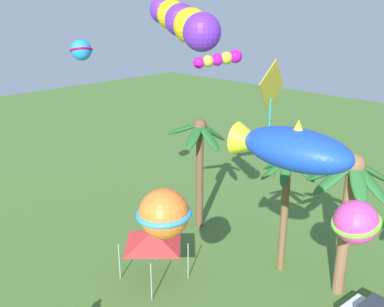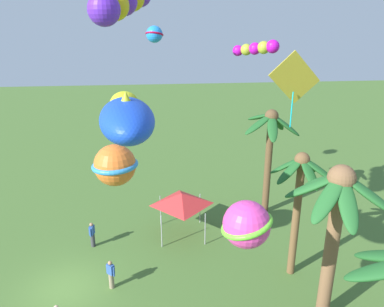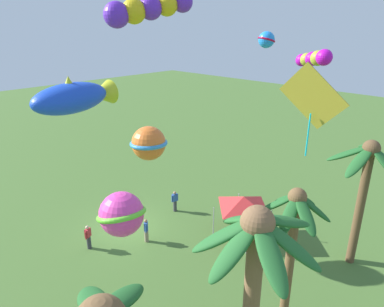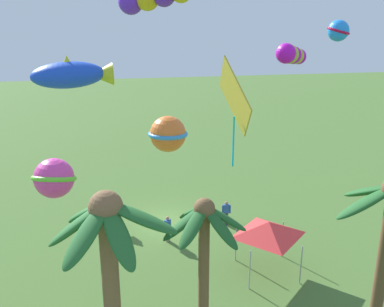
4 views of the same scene
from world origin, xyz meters
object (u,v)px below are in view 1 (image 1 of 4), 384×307
object	(u,v)px
kite_tube_5	(220,59)
kite_fish_3	(290,148)
kite_diamond_6	(272,86)
kite_tube_1	(183,22)
palm_tree_2	(349,192)
kite_ball_0	(356,222)
palm_tree_3	(200,148)
palm_tree_1	(286,185)
kite_ball_4	(164,214)
festival_tent	(153,238)
kite_ball_2	(81,50)

from	to	relation	value
kite_tube_5	kite_fish_3	bearing A→B (deg)	-37.60
kite_diamond_6	kite_tube_1	bearing A→B (deg)	-78.16
kite_fish_3	kite_tube_5	xyz separation A→B (m)	(-8.15, 6.28, 1.40)
palm_tree_2	kite_diamond_6	size ratio (longest dim) A/B	2.02
kite_fish_3	kite_ball_0	bearing A→B (deg)	79.34
palm_tree_3	palm_tree_1	bearing A→B (deg)	-4.07
kite_diamond_6	kite_ball_4	bearing A→B (deg)	-81.45
palm_tree_1	festival_tent	world-z (taller)	palm_tree_1
kite_fish_3	palm_tree_3	bearing A→B (deg)	143.84
palm_tree_2	festival_tent	world-z (taller)	palm_tree_2
kite_fish_3	festival_tent	bearing A→B (deg)	165.61
palm_tree_2	kite_ball_0	world-z (taller)	palm_tree_2
palm_tree_2	kite_ball_4	size ratio (longest dim) A/B	2.78
palm_tree_2	kite_tube_5	world-z (taller)	kite_tube_5
kite_fish_3	kite_ball_4	xyz separation A→B (m)	(-4.51, -0.99, -3.37)
kite_fish_3	kite_diamond_6	size ratio (longest dim) A/B	1.05
palm_tree_2	kite_tube_5	distance (m)	9.07
kite_tube_1	kite_ball_2	distance (m)	8.59
palm_tree_1	kite_ball_2	distance (m)	12.44
palm_tree_2	kite_ball_2	distance (m)	14.60
festival_tent	kite_ball_4	distance (m)	7.10
palm_tree_1	kite_ball_4	world-z (taller)	kite_ball_4
kite_tube_5	palm_tree_3	bearing A→B (deg)	147.61
palm_tree_3	kite_fish_3	bearing A→B (deg)	-36.16
palm_tree_2	kite_tube_1	size ratio (longest dim) A/B	1.84
kite_diamond_6	palm_tree_3	bearing A→B (deg)	171.56
palm_tree_2	kite_diamond_6	world-z (taller)	kite_diamond_6
palm_tree_3	kite_diamond_6	xyz separation A→B (m)	(5.66, -0.84, 4.76)
palm_tree_1	kite_ball_0	distance (m)	6.93
kite_tube_1	kite_ball_2	size ratio (longest dim) A/B	2.80
palm_tree_1	kite_fish_3	size ratio (longest dim) A/B	1.76
kite_ball_4	kite_diamond_6	size ratio (longest dim) A/B	0.73
palm_tree_3	kite_ball_0	distance (m)	13.02
kite_diamond_6	kite_ball_2	bearing A→B (deg)	-135.92
palm_tree_1	palm_tree_2	distance (m)	3.29
kite_fish_3	kite_diamond_6	xyz separation A→B (m)	(-5.79, 7.53, 0.17)
kite_fish_3	kite_ball_4	size ratio (longest dim) A/B	1.44
kite_ball_2	palm_tree_2	bearing A→B (deg)	33.15
kite_ball_4	festival_tent	bearing A→B (deg)	144.23
kite_ball_2	kite_tube_5	world-z (taller)	kite_ball_2
palm_tree_2	kite_fish_3	xyz separation A→B (m)	(1.50, -8.21, 4.47)
kite_fish_3	kite_diamond_6	bearing A→B (deg)	127.55
kite_fish_3	kite_tube_5	distance (m)	10.38
kite_fish_3	kite_ball_4	distance (m)	5.71
kite_tube_5	palm_tree_1	bearing A→B (deg)	25.36
kite_diamond_6	kite_ball_0	bearing A→B (deg)	-29.42
palm_tree_1	kite_tube_5	world-z (taller)	kite_tube_5
kite_diamond_6	kite_fish_3	bearing A→B (deg)	-52.45
palm_tree_2	palm_tree_3	distance (m)	9.94
kite_ball_4	kite_diamond_6	bearing A→B (deg)	98.55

